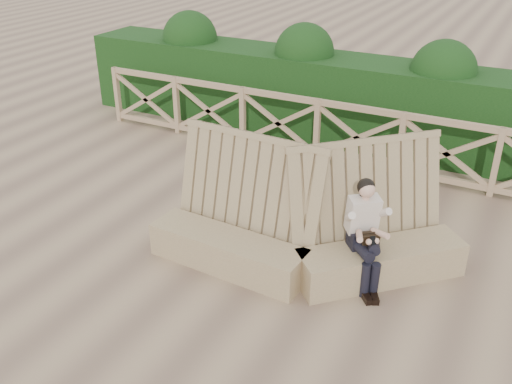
% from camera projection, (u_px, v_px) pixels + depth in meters
% --- Properties ---
extents(ground, '(60.00, 60.00, 0.00)m').
position_uv_depth(ground, '(259.00, 277.00, 6.81)').
color(ground, brown).
rests_on(ground, ground).
extents(bench, '(3.60, 1.98, 1.56)m').
position_uv_depth(bench, '(304.00, 240.00, 6.80)').
color(bench, olive).
rests_on(bench, ground).
extents(woman, '(0.65, 0.76, 1.28)m').
position_uv_depth(woman, '(365.00, 229.00, 6.45)').
color(woman, black).
rests_on(woman, ground).
extents(guardrail, '(10.10, 0.09, 1.10)m').
position_uv_depth(guardrail, '(357.00, 137.00, 9.31)').
color(guardrail, '#7E6549').
rests_on(guardrail, ground).
extents(hedge, '(12.00, 1.20, 1.50)m').
position_uv_depth(hedge, '(380.00, 105.00, 10.17)').
color(hedge, black).
rests_on(hedge, ground).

